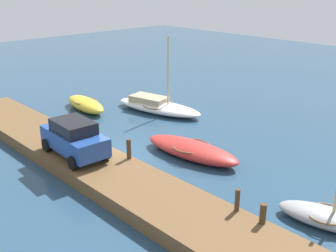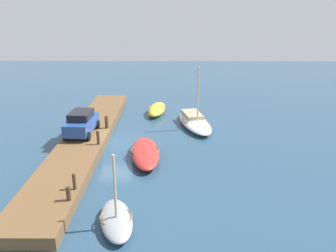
# 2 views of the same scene
# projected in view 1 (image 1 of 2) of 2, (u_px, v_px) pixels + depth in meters

# --- Properties ---
(ground_plane) EXTENTS (84.00, 84.00, 0.00)m
(ground_plane) POSITION_uv_depth(u_px,v_px,m) (119.00, 154.00, 21.49)
(ground_plane) COLOR navy
(dock_platform) EXTENTS (24.64, 3.11, 0.63)m
(dock_platform) POSITION_uv_depth(u_px,v_px,m) (84.00, 160.00, 20.03)
(dock_platform) COLOR brown
(dock_platform) RESTS_ON ground_plane
(motorboat_red) EXTENTS (5.66, 2.45, 0.77)m
(motorboat_red) POSITION_uv_depth(u_px,v_px,m) (191.00, 150.00, 21.07)
(motorboat_red) COLOR #B72D28
(motorboat_red) RESTS_ON ground_plane
(sailboat_white) EXTENTS (6.79, 3.43, 5.18)m
(sailboat_white) POSITION_uv_depth(u_px,v_px,m) (157.00, 106.00, 28.05)
(sailboat_white) COLOR white
(sailboat_white) RESTS_ON ground_plane
(rowboat_grey) EXTENTS (3.84, 2.27, 3.67)m
(rowboat_grey) POSITION_uv_depth(u_px,v_px,m) (327.00, 217.00, 15.32)
(rowboat_grey) COLOR #939399
(rowboat_grey) RESTS_ON ground_plane
(rowboat_yellow) EXTENTS (4.49, 2.00, 0.84)m
(rowboat_yellow) POSITION_uv_depth(u_px,v_px,m) (86.00, 104.00, 28.40)
(rowboat_yellow) COLOR gold
(rowboat_yellow) RESTS_ON ground_plane
(mooring_post_west) EXTENTS (0.28, 0.28, 0.99)m
(mooring_post_west) POSITION_uv_depth(u_px,v_px,m) (88.00, 130.00, 21.62)
(mooring_post_west) COLOR #47331E
(mooring_post_west) RESTS_ON dock_platform
(mooring_post_mid_west) EXTENTS (0.21, 0.21, 0.97)m
(mooring_post_mid_west) POSITION_uv_depth(u_px,v_px,m) (129.00, 149.00, 19.30)
(mooring_post_mid_west) COLOR #47331E
(mooring_post_mid_west) RESTS_ON dock_platform
(mooring_post_mid_east) EXTENTS (0.18, 0.18, 0.87)m
(mooring_post_mid_east) POSITION_uv_depth(u_px,v_px,m) (237.00, 200.00, 15.02)
(mooring_post_mid_east) COLOR #47331E
(mooring_post_mid_east) RESTS_ON dock_platform
(mooring_post_east) EXTENTS (0.23, 0.23, 0.74)m
(mooring_post_east) POSITION_uv_depth(u_px,v_px,m) (263.00, 214.00, 14.28)
(mooring_post_east) COLOR #47331E
(mooring_post_east) RESTS_ON dock_platform
(parked_car) EXTENTS (3.91, 2.06, 1.75)m
(parked_car) POSITION_uv_depth(u_px,v_px,m) (74.00, 138.00, 19.53)
(parked_car) COLOR #234793
(parked_car) RESTS_ON dock_platform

